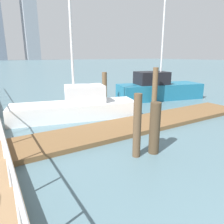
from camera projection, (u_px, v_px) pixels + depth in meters
ground_plane at (33, 93)px, 17.90m from camera, size 300.00×300.00×0.00m
floating_dock at (144, 123)px, 9.57m from camera, size 12.31×2.00×0.18m
dock_piling_0 at (165, 87)px, 15.93m from camera, size 0.29×0.29×1.62m
dock_piling_1 at (155, 128)px, 6.65m from camera, size 0.34×0.34×1.71m
dock_piling_3 at (155, 86)px, 13.46m from camera, size 0.34×0.34×2.39m
dock_piling_4 at (105, 88)px, 13.54m from camera, size 0.32×0.32×2.08m
dock_piling_5 at (137, 126)px, 6.37m from camera, size 0.25×0.25×2.03m
moored_boat_0 at (77, 106)px, 10.55m from camera, size 6.48×3.10×7.40m
moored_boat_2 at (158, 88)px, 15.23m from camera, size 6.49×3.38×9.52m
skyline_tower_3 at (28, 5)px, 145.76m from camera, size 9.48×11.54×75.32m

